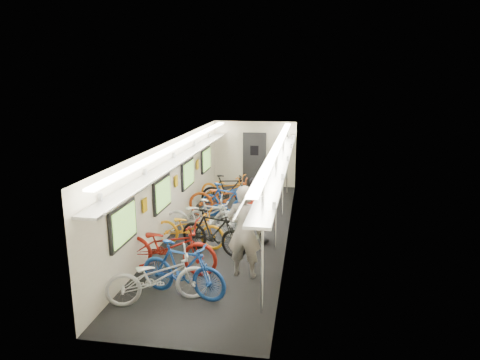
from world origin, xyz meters
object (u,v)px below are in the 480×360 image
(bicycle_1, at_px, (183,269))
(passenger_near, at_px, (244,231))
(bicycle_0, at_px, (158,277))
(backpack, at_px, (248,203))
(passenger_mid, at_px, (253,210))

(bicycle_1, relative_size, passenger_near, 0.92)
(bicycle_0, height_order, backpack, backpack)
(passenger_mid, bearing_deg, backpack, 93.54)
(bicycle_0, height_order, passenger_near, passenger_near)
(passenger_near, distance_m, passenger_mid, 1.85)
(bicycle_0, bearing_deg, passenger_mid, -44.88)
(bicycle_1, height_order, passenger_mid, passenger_mid)
(passenger_near, bearing_deg, backpack, -81.36)
(bicycle_1, relative_size, passenger_mid, 1.08)
(bicycle_1, bearing_deg, passenger_mid, -4.05)
(passenger_mid, xyz_separation_m, backpack, (-0.01, -0.91, 0.46))
(bicycle_0, height_order, passenger_mid, passenger_mid)
(bicycle_0, xyz_separation_m, bicycle_1, (0.36, 0.29, 0.04))
(passenger_mid, height_order, backpack, passenger_mid)
(passenger_mid, bearing_deg, passenger_near, 95.80)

